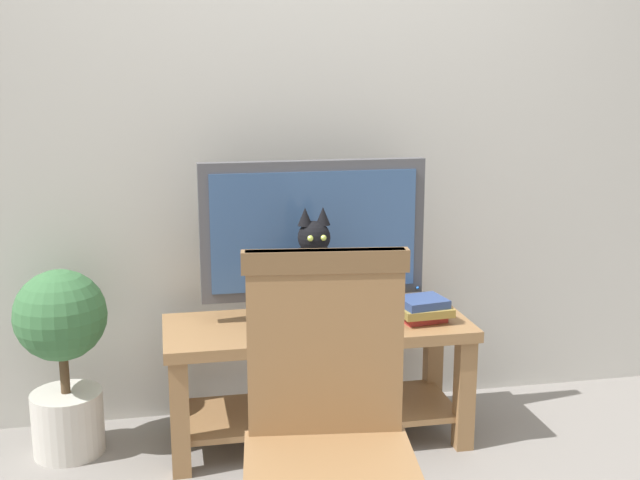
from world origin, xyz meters
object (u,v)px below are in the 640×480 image
object	(u,v)px
cat	(313,276)
potted_plant	(63,349)
tv_stand	(318,360)
tv	(314,237)
wooden_chair	(329,422)
book_stack	(422,309)
media_box	(312,322)

from	to	relation	value
cat	potted_plant	size ratio (longest dim) A/B	0.58
tv_stand	potted_plant	xyz separation A→B (m)	(-0.98, 0.08, 0.08)
tv	cat	bearing A→B (deg)	-101.45
tv_stand	wooden_chair	xyz separation A→B (m)	(-0.18, -1.07, 0.25)
tv_stand	wooden_chair	size ratio (longest dim) A/B	1.18
tv	book_stack	world-z (taller)	tv
tv_stand	cat	xyz separation A→B (m)	(-0.03, -0.08, 0.37)
tv	potted_plant	bearing A→B (deg)	179.90
tv	book_stack	distance (m)	0.52
media_box	book_stack	size ratio (longest dim) A/B	1.99
tv	wooden_chair	distance (m)	1.19
tv	media_box	xyz separation A→B (m)	(-0.03, -0.15, -0.30)
tv	wooden_chair	world-z (taller)	tv
wooden_chair	tv_stand	bearing A→B (deg)	80.41
tv	cat	xyz separation A→B (m)	(-0.03, -0.16, -0.12)
tv	book_stack	xyz separation A→B (m)	(0.41, -0.14, -0.28)
tv	media_box	size ratio (longest dim) A/B	2.12
potted_plant	tv	bearing A→B (deg)	-0.10
tv	wooden_chair	bearing A→B (deg)	-98.93
wooden_chair	potted_plant	distance (m)	1.41
tv	potted_plant	world-z (taller)	tv
tv_stand	media_box	xyz separation A→B (m)	(-0.03, -0.07, 0.18)
cat	potted_plant	world-z (taller)	cat
tv_stand	media_box	world-z (taller)	media_box
tv	cat	world-z (taller)	tv
media_box	book_stack	bearing A→B (deg)	1.51
wooden_chair	cat	bearing A→B (deg)	81.49
potted_plant	tv_stand	bearing A→B (deg)	-4.82
media_box	cat	distance (m)	0.18
media_box	book_stack	distance (m)	0.45
tv_stand	cat	world-z (taller)	cat
wooden_chair	media_box	bearing A→B (deg)	81.66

